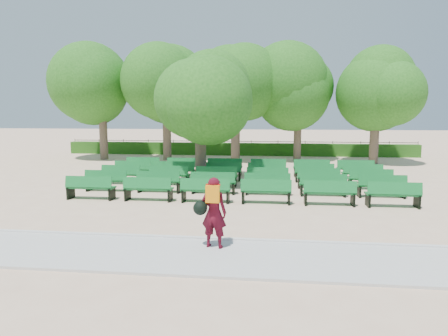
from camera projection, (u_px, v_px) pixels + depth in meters
name	position (u px, v px, depth m)	size (l,w,h in m)	color
ground	(209.00, 191.00, 16.13)	(120.00, 120.00, 0.00)	#DAB390
paving	(158.00, 255.00, 8.84)	(30.00, 2.20, 0.06)	beige
curb	(171.00, 238.00, 9.97)	(30.00, 0.12, 0.10)	silver
hedge	(238.00, 149.00, 29.84)	(26.00, 0.70, 0.90)	#255917
fence	(238.00, 154.00, 30.30)	(26.00, 0.10, 1.02)	black
tree_line	(233.00, 161.00, 25.97)	(21.80, 6.80, 7.04)	#2A6D1D
bench_array	(242.00, 185.00, 17.11)	(1.76, 0.60, 1.10)	#13722E
tree_among	(200.00, 93.00, 17.42)	(4.24, 4.24, 5.93)	brown
person	(213.00, 211.00, 9.13)	(0.80, 0.52, 1.65)	#4A0A17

